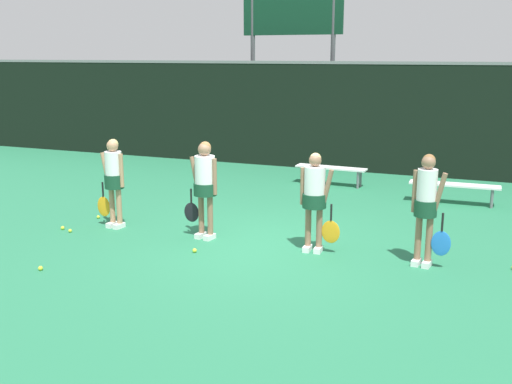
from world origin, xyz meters
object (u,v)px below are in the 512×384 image
at_px(bench_courtside, 454,186).
at_px(tennis_ball_1, 195,251).
at_px(player_1, 205,181).
at_px(tennis_ball_6, 70,231).
at_px(tennis_ball_4, 63,228).
at_px(tennis_ball_5, 309,220).
at_px(bench_far, 331,169).
at_px(tennis_ball_7, 308,236).
at_px(tennis_ball_2, 98,217).
at_px(scoreboard, 292,27).
at_px(tennis_ball_3, 40,268).
at_px(player_0, 114,176).
at_px(player_2, 315,194).
at_px(player_3, 426,201).

distance_m(bench_courtside, tennis_ball_1, 6.26).
xyz_separation_m(player_1, tennis_ball_6, (-2.46, -0.62, -1.00)).
height_order(player_1, tennis_ball_4, player_1).
distance_m(bench_courtside, tennis_ball_5, 3.57).
bearing_deg(tennis_ball_6, bench_far, 59.77).
relative_size(player_1, tennis_ball_4, 24.92).
xyz_separation_m(tennis_ball_6, tennis_ball_7, (4.13, 1.31, 0.00)).
bearing_deg(tennis_ball_5, player_1, -128.66).
xyz_separation_m(tennis_ball_2, tennis_ball_6, (0.10, -0.98, 0.00)).
distance_m(player_1, tennis_ball_1, 1.28).
height_order(scoreboard, bench_courtside, scoreboard).
xyz_separation_m(scoreboard, tennis_ball_4, (-1.25, -9.47, -3.96)).
xyz_separation_m(tennis_ball_1, tennis_ball_3, (-1.77, -1.61, -0.00)).
bearing_deg(player_0, tennis_ball_1, -14.22).
xyz_separation_m(player_1, player_2, (1.98, 0.02, -0.07)).
relative_size(player_0, tennis_ball_6, 25.96).
distance_m(bench_courtside, player_2, 4.68).
bearing_deg(tennis_ball_5, bench_far, 98.11).
distance_m(tennis_ball_2, tennis_ball_3, 2.92).
bearing_deg(bench_far, tennis_ball_1, -93.98).
distance_m(player_0, player_3, 5.60).
relative_size(bench_courtside, player_0, 1.14).
distance_m(bench_far, tennis_ball_1, 5.97).
distance_m(bench_far, tennis_ball_4, 6.72).
bearing_deg(tennis_ball_2, player_3, -3.39).
xyz_separation_m(player_0, tennis_ball_5, (3.26, 1.73, -0.95)).
distance_m(bench_far, player_3, 5.91).
bearing_deg(scoreboard, tennis_ball_5, -68.59).
distance_m(bench_courtside, player_0, 7.19).
distance_m(player_3, tennis_ball_1, 3.76).
bearing_deg(tennis_ball_3, tennis_ball_5, 54.27).
relative_size(player_1, tennis_ball_2, 26.88).
height_order(scoreboard, player_1, scoreboard).
height_order(player_2, tennis_ball_7, player_2).
relative_size(player_3, tennis_ball_1, 24.36).
height_order(bench_far, player_2, player_2).
relative_size(scoreboard, bench_far, 2.92).
height_order(player_0, tennis_ball_6, player_0).
height_order(bench_courtside, tennis_ball_3, bench_courtside).
bearing_deg(tennis_ball_6, scoreboard, 83.98).
relative_size(player_0, tennis_ball_2, 26.04).
bearing_deg(scoreboard, tennis_ball_3, -90.66).
bearing_deg(tennis_ball_2, bench_courtside, 31.19).
distance_m(player_2, tennis_ball_4, 4.80).
xyz_separation_m(bench_far, player_3, (2.84, -5.14, 0.63)).
xyz_separation_m(tennis_ball_2, tennis_ball_4, (-0.14, -0.89, 0.00)).
bearing_deg(bench_far, player_0, -115.46).
bearing_deg(bench_courtside, tennis_ball_1, -127.18).
bearing_deg(player_0, player_1, 6.60).
height_order(tennis_ball_3, tennis_ball_6, tennis_ball_3).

